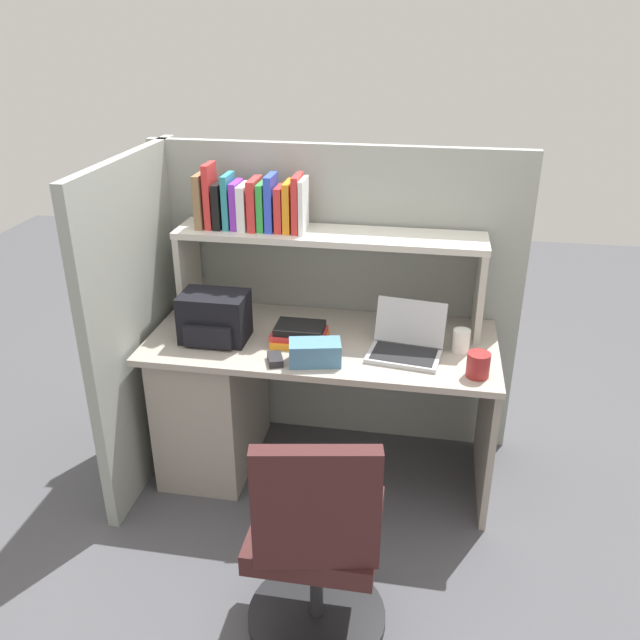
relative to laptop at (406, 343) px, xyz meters
The scene contains 14 objects.
ground_plane 0.88m from the laptop, 169.55° to the left, with size 8.00×8.00×0.00m, color #4C4C51.
desk 0.87m from the laptop, behind, with size 1.60×0.70×0.73m.
cubicle_partition_rear 0.60m from the laptop, 130.78° to the left, with size 1.84×0.05×1.55m, color #939991.
cubicle_partition_left 1.24m from the laptop, behind, with size 0.05×1.06×1.55m, color #939991.
overhead_hutch 0.56m from the laptop, 145.10° to the left, with size 1.44×0.28×0.45m.
reference_books_on_shelf 0.95m from the laptop, 160.13° to the left, with size 0.51×0.17×0.30m.
laptop is the anchor object (origin of this frame).
backpack 0.87m from the laptop, behind, with size 0.30×0.23×0.22m.
computer_mouse 0.58m from the laptop, 161.25° to the right, with size 0.06×0.10×0.03m, color #262628.
paper_cup 0.24m from the laptop, 13.88° to the left, with size 0.08×0.08×0.10m, color white.
tissue_box 0.41m from the laptop, 157.41° to the right, with size 0.22×0.12×0.10m, color teal.
snack_canister 0.34m from the laptop, 27.20° to the right, with size 0.10×0.10×0.11m, color maroon.
desk_book_stack 0.49m from the laptop, behind, with size 0.25×0.19×0.08m.
office_chair 1.01m from the laptop, 104.95° to the right, with size 0.52×0.52×0.93m.
Camera 1 is at (0.46, -2.69, 2.09)m, focal length 37.10 mm.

